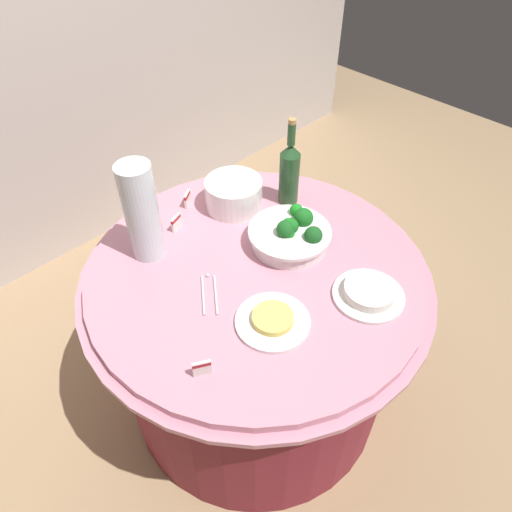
{
  "coord_description": "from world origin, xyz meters",
  "views": [
    {
      "loc": [
        -0.76,
        -0.77,
        1.84
      ],
      "look_at": [
        0.0,
        0.0,
        0.79
      ],
      "focal_mm": 33.27,
      "sensor_mm": 36.0,
      "label": 1
    }
  ],
  "objects_px": {
    "label_placard_mid": "(202,368)",
    "decorative_fruit_vase": "(142,214)",
    "serving_tongs": "(209,292)",
    "label_placard_front": "(176,222)",
    "plate_stack": "(234,194)",
    "wine_bottle": "(289,172)",
    "broccoli_bowl": "(291,234)",
    "food_plate_noodles": "(273,320)",
    "food_plate_rice": "(369,293)",
    "label_placard_rear": "(187,198)"
  },
  "relations": [
    {
      "from": "food_plate_noodles",
      "to": "label_placard_mid",
      "type": "xyz_separation_m",
      "value": [
        -0.26,
        0.01,
        0.02
      ]
    },
    {
      "from": "food_plate_noodles",
      "to": "label_placard_mid",
      "type": "relative_size",
      "value": 4.0
    },
    {
      "from": "food_plate_rice",
      "to": "food_plate_noodles",
      "type": "bearing_deg",
      "value": 154.14
    },
    {
      "from": "decorative_fruit_vase",
      "to": "food_plate_noodles",
      "type": "distance_m",
      "value": 0.53
    },
    {
      "from": "serving_tongs",
      "to": "broccoli_bowl",
      "type": "bearing_deg",
      "value": -3.65
    },
    {
      "from": "serving_tongs",
      "to": "food_plate_rice",
      "type": "xyz_separation_m",
      "value": [
        0.34,
        -0.35,
        0.01
      ]
    },
    {
      "from": "food_plate_noodles",
      "to": "plate_stack",
      "type": "bearing_deg",
      "value": 58.63
    },
    {
      "from": "serving_tongs",
      "to": "label_placard_mid",
      "type": "height_order",
      "value": "label_placard_mid"
    },
    {
      "from": "plate_stack",
      "to": "label_placard_mid",
      "type": "distance_m",
      "value": 0.73
    },
    {
      "from": "serving_tongs",
      "to": "label_placard_front",
      "type": "xyz_separation_m",
      "value": [
        0.12,
        0.31,
        0.03
      ]
    },
    {
      "from": "label_placard_mid",
      "to": "broccoli_bowl",
      "type": "bearing_deg",
      "value": 18.66
    },
    {
      "from": "label_placard_front",
      "to": "label_placard_mid",
      "type": "distance_m",
      "value": 0.61
    },
    {
      "from": "broccoli_bowl",
      "to": "plate_stack",
      "type": "relative_size",
      "value": 1.33
    },
    {
      "from": "serving_tongs",
      "to": "label_placard_rear",
      "type": "relative_size",
      "value": 2.79
    },
    {
      "from": "decorative_fruit_vase",
      "to": "serving_tongs",
      "type": "xyz_separation_m",
      "value": [
        0.02,
        -0.28,
        -0.16
      ]
    },
    {
      "from": "decorative_fruit_vase",
      "to": "food_plate_noodles",
      "type": "bearing_deg",
      "value": -81.29
    },
    {
      "from": "plate_stack",
      "to": "label_placard_rear",
      "type": "distance_m",
      "value": 0.18
    },
    {
      "from": "serving_tongs",
      "to": "food_plate_noodles",
      "type": "height_order",
      "value": "food_plate_noodles"
    },
    {
      "from": "wine_bottle",
      "to": "food_plate_noodles",
      "type": "height_order",
      "value": "wine_bottle"
    },
    {
      "from": "decorative_fruit_vase",
      "to": "label_placard_mid",
      "type": "relative_size",
      "value": 6.18
    },
    {
      "from": "broccoli_bowl",
      "to": "label_placard_mid",
      "type": "xyz_separation_m",
      "value": [
        -0.55,
        -0.18,
        -0.01
      ]
    },
    {
      "from": "plate_stack",
      "to": "serving_tongs",
      "type": "distance_m",
      "value": 0.44
    },
    {
      "from": "decorative_fruit_vase",
      "to": "food_plate_noodles",
      "type": "xyz_separation_m",
      "value": [
        0.08,
        -0.5,
        -0.15
      ]
    },
    {
      "from": "decorative_fruit_vase",
      "to": "label_placard_front",
      "type": "xyz_separation_m",
      "value": [
        0.14,
        0.03,
        -0.13
      ]
    },
    {
      "from": "plate_stack",
      "to": "label_placard_front",
      "type": "bearing_deg",
      "value": 168.94
    },
    {
      "from": "serving_tongs",
      "to": "label_placard_front",
      "type": "distance_m",
      "value": 0.33
    },
    {
      "from": "label_placard_front",
      "to": "wine_bottle",
      "type": "bearing_deg",
      "value": -22.12
    },
    {
      "from": "broccoli_bowl",
      "to": "food_plate_noodles",
      "type": "bearing_deg",
      "value": -146.06
    },
    {
      "from": "label_placard_mid",
      "to": "serving_tongs",
      "type": "bearing_deg",
      "value": 46.2
    },
    {
      "from": "label_placard_front",
      "to": "label_placard_rear",
      "type": "distance_m",
      "value": 0.14
    },
    {
      "from": "broccoli_bowl",
      "to": "label_placard_front",
      "type": "xyz_separation_m",
      "value": [
        -0.23,
        0.33,
        -0.01
      ]
    },
    {
      "from": "decorative_fruit_vase",
      "to": "food_plate_rice",
      "type": "height_order",
      "value": "decorative_fruit_vase"
    },
    {
      "from": "plate_stack",
      "to": "food_plate_rice",
      "type": "relative_size",
      "value": 0.95
    },
    {
      "from": "label_placard_mid",
      "to": "label_placard_rear",
      "type": "height_order",
      "value": "same"
    },
    {
      "from": "broccoli_bowl",
      "to": "label_placard_front",
      "type": "bearing_deg",
      "value": 124.45
    },
    {
      "from": "food_plate_noodles",
      "to": "food_plate_rice",
      "type": "xyz_separation_m",
      "value": [
        0.28,
        -0.14,
        0.01
      ]
    },
    {
      "from": "broccoli_bowl",
      "to": "serving_tongs",
      "type": "relative_size",
      "value": 1.82
    },
    {
      "from": "wine_bottle",
      "to": "label_placard_mid",
      "type": "xyz_separation_m",
      "value": [
        -0.72,
        -0.35,
        -0.1
      ]
    },
    {
      "from": "food_plate_noodles",
      "to": "serving_tongs",
      "type": "bearing_deg",
      "value": 104.73
    },
    {
      "from": "plate_stack",
      "to": "wine_bottle",
      "type": "xyz_separation_m",
      "value": [
        0.17,
        -0.12,
        0.07
      ]
    },
    {
      "from": "wine_bottle",
      "to": "label_placard_rear",
      "type": "bearing_deg",
      "value": 139.71
    },
    {
      "from": "label_placard_mid",
      "to": "decorative_fruit_vase",
      "type": "bearing_deg",
      "value": 69.91
    },
    {
      "from": "serving_tongs",
      "to": "food_plate_noodles",
      "type": "relative_size",
      "value": 0.7
    },
    {
      "from": "food_plate_rice",
      "to": "label_placard_front",
      "type": "height_order",
      "value": "label_placard_front"
    },
    {
      "from": "wine_bottle",
      "to": "label_placard_front",
      "type": "height_order",
      "value": "wine_bottle"
    },
    {
      "from": "broccoli_bowl",
      "to": "label_placard_mid",
      "type": "distance_m",
      "value": 0.58
    },
    {
      "from": "wine_bottle",
      "to": "food_plate_rice",
      "type": "relative_size",
      "value": 1.53
    },
    {
      "from": "decorative_fruit_vase",
      "to": "food_plate_rice",
      "type": "relative_size",
      "value": 1.55
    },
    {
      "from": "broccoli_bowl",
      "to": "serving_tongs",
      "type": "xyz_separation_m",
      "value": [
        -0.35,
        0.02,
        -0.04
      ]
    },
    {
      "from": "broccoli_bowl",
      "to": "food_plate_rice",
      "type": "xyz_separation_m",
      "value": [
        -0.01,
        -0.33,
        -0.02
      ]
    }
  ]
}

